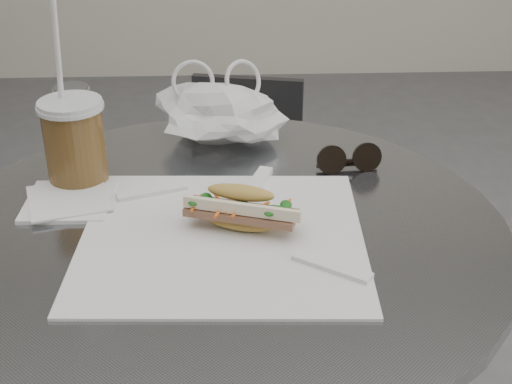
{
  "coord_description": "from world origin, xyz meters",
  "views": [
    {
      "loc": [
        0.01,
        -0.61,
        1.22
      ],
      "look_at": [
        0.05,
        0.2,
        0.79
      ],
      "focal_mm": 50.0,
      "sensor_mm": 36.0,
      "label": 1
    }
  ],
  "objects_px": {
    "cafe_table": "(226,381)",
    "chair_far": "(240,232)",
    "iced_coffee": "(74,141)",
    "drink_can": "(75,119)",
    "sunglasses": "(349,160)",
    "banh_mi": "(241,209)"
  },
  "relations": [
    {
      "from": "cafe_table",
      "to": "chair_far",
      "type": "relative_size",
      "value": 1.16
    },
    {
      "from": "chair_far",
      "to": "iced_coffee",
      "type": "bearing_deg",
      "value": 78.62
    },
    {
      "from": "drink_can",
      "to": "sunglasses",
      "type": "bearing_deg",
      "value": -12.34
    },
    {
      "from": "cafe_table",
      "to": "iced_coffee",
      "type": "height_order",
      "value": "iced_coffee"
    },
    {
      "from": "iced_coffee",
      "to": "sunglasses",
      "type": "distance_m",
      "value": 0.41
    },
    {
      "from": "banh_mi",
      "to": "sunglasses",
      "type": "relative_size",
      "value": 1.87
    },
    {
      "from": "chair_far",
      "to": "sunglasses",
      "type": "height_order",
      "value": "sunglasses"
    },
    {
      "from": "iced_coffee",
      "to": "drink_can",
      "type": "bearing_deg",
      "value": 100.61
    },
    {
      "from": "cafe_table",
      "to": "chair_far",
      "type": "height_order",
      "value": "cafe_table"
    },
    {
      "from": "banh_mi",
      "to": "sunglasses",
      "type": "xyz_separation_m",
      "value": [
        0.17,
        0.17,
        -0.01
      ]
    },
    {
      "from": "chair_far",
      "to": "drink_can",
      "type": "bearing_deg",
      "value": 71.88
    },
    {
      "from": "iced_coffee",
      "to": "cafe_table",
      "type": "bearing_deg",
      "value": -32.35
    },
    {
      "from": "cafe_table",
      "to": "drink_can",
      "type": "xyz_separation_m",
      "value": [
        -0.23,
        0.25,
        0.33
      ]
    },
    {
      "from": "iced_coffee",
      "to": "drink_can",
      "type": "height_order",
      "value": "iced_coffee"
    },
    {
      "from": "sunglasses",
      "to": "cafe_table",
      "type": "bearing_deg",
      "value": -149.44
    },
    {
      "from": "sunglasses",
      "to": "iced_coffee",
      "type": "bearing_deg",
      "value": 175.06
    },
    {
      "from": "chair_far",
      "to": "iced_coffee",
      "type": "relative_size",
      "value": 2.4
    },
    {
      "from": "chair_far",
      "to": "drink_can",
      "type": "height_order",
      "value": "drink_can"
    },
    {
      "from": "iced_coffee",
      "to": "sunglasses",
      "type": "xyz_separation_m",
      "value": [
        0.4,
        0.02,
        -0.05
      ]
    },
    {
      "from": "cafe_table",
      "to": "banh_mi",
      "type": "xyz_separation_m",
      "value": [
        0.03,
        -0.02,
        0.31
      ]
    },
    {
      "from": "sunglasses",
      "to": "drink_can",
      "type": "bearing_deg",
      "value": 159.89
    },
    {
      "from": "drink_can",
      "to": "banh_mi",
      "type": "bearing_deg",
      "value": -45.53
    }
  ]
}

